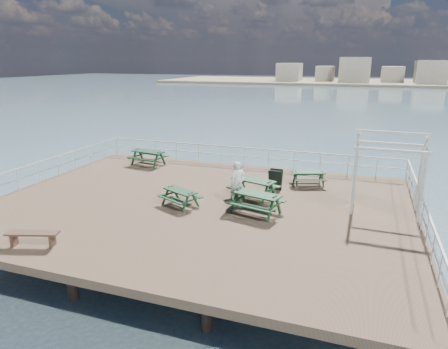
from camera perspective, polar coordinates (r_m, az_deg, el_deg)
ground at (r=17.71m, az=-3.47°, el=-4.47°), size 18.00×14.00×0.30m
sea_backdrop at (r=149.58m, az=22.26°, el=12.45°), size 300.00×300.00×9.20m
railing at (r=19.69m, az=-0.82°, el=0.82°), size 17.77×13.76×1.10m
picnic_table_a at (r=24.19m, az=-10.80°, el=2.79°), size 2.17×1.86×0.95m
picnic_table_b at (r=18.17m, az=4.25°, el=-1.40°), size 2.35×2.09×0.96m
picnic_table_c at (r=20.39m, az=12.00°, el=-0.11°), size 1.93×1.75×0.77m
picnic_table_d at (r=17.25m, az=-6.27°, el=-2.82°), size 1.99×1.84×0.78m
picnic_table_e at (r=16.28m, az=4.62°, el=-3.48°), size 2.33×2.05×0.97m
flat_bench_far at (r=14.99m, az=-25.67°, el=-7.89°), size 1.80×0.93×0.50m
trellis_arbor at (r=17.37m, az=22.30°, el=-0.38°), size 2.74×1.51×3.37m
sandwich_board at (r=19.33m, az=7.36°, el=-0.77°), size 0.63×0.48×1.02m
person at (r=17.14m, az=2.00°, el=-1.27°), size 0.82×0.80×1.90m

